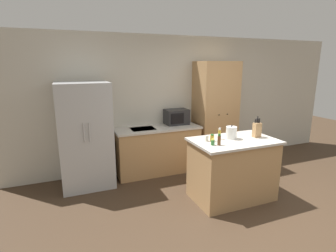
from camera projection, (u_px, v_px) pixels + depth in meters
ground_plane at (263, 215)px, 3.65m from camera, size 14.00×14.00×0.00m
wall_back at (190, 101)px, 5.46m from camera, size 7.20×0.06×2.60m
refrigerator at (85, 135)px, 4.40m from camera, size 0.84×0.76×1.77m
back_counter at (157, 149)px, 5.05m from camera, size 1.63×0.62×0.89m
pantry_cabinet at (215, 114)px, 5.38m from camera, size 0.79×0.60×2.11m
kitchen_island at (232, 169)px, 4.04m from camera, size 1.27×0.79×0.95m
microwave at (177, 117)px, 5.18m from camera, size 0.44×0.33×0.30m
knife_block at (257, 130)px, 4.05m from camera, size 0.12×0.08×0.33m
spice_bottle_tall_dark at (219, 140)px, 3.65m from camera, size 0.05×0.05×0.16m
spice_bottle_short_red at (212, 138)px, 3.84m from camera, size 0.06×0.06×0.11m
spice_bottle_amber_oil at (207, 138)px, 3.84m from camera, size 0.05×0.05×0.09m
spice_bottle_green_herb at (213, 142)px, 3.66m from camera, size 0.05×0.05×0.09m
spice_bottle_pale_salt at (219, 134)px, 3.94m from camera, size 0.04×0.04×0.17m
kettle at (231, 133)px, 3.97m from camera, size 0.16×0.16×0.21m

